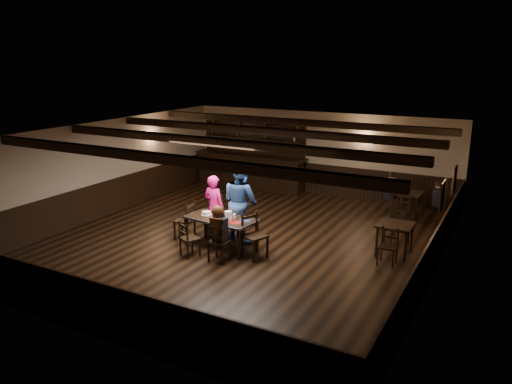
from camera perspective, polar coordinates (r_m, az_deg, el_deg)
The scene contains 25 objects.
ground at distance 12.44m, azimuth -1.39°, elevation -5.53°, with size 10.00×10.00×0.00m, color black.
room_shell at distance 11.96m, azimuth -1.32°, elevation 2.36°, with size 9.02×10.02×2.71m.
dining_table at distance 11.75m, azimuth -4.03°, elevation -3.31°, with size 1.75×1.01×0.75m.
chair_near_left at distance 11.42m, azimuth -7.90°, elevation -5.03°, with size 0.50×0.49×0.82m.
chair_near_right at distance 11.01m, azimuth -4.43°, elevation -5.45°, with size 0.43×0.41×0.90m.
chair_end_left at distance 12.46m, azimuth -7.86°, elevation -2.93°, with size 0.48×0.50×0.96m.
chair_end_right at distance 11.27m, azimuth -0.41°, elevation -4.54°, with size 0.60×0.61×1.02m.
chair_far_pushed at distance 13.29m, azimuth -4.60°, elevation -1.92°, with size 0.55×0.55×0.86m.
woman_pink at distance 12.40m, azimuth -4.80°, elevation -1.71°, with size 0.59×0.39×1.61m, color #D81D88.
man_blue at distance 12.16m, azimuth -1.79°, elevation -1.09°, with size 0.96×0.75×1.98m, color navy.
seated_person at distance 10.95m, azimuth -4.31°, elevation -3.79°, with size 0.35×0.53×0.86m.
cake at distance 11.99m, azimuth -5.68°, elevation -2.42°, with size 0.26×0.26×0.08m.
plate_stack_a at distance 11.66m, azimuth -4.47°, elevation -2.67°, with size 0.17×0.17×0.16m, color white.
plate_stack_b at distance 11.57m, azimuth -3.16°, elevation -2.68°, with size 0.17×0.17×0.20m, color white.
tea_light at distance 11.76m, azimuth -3.83°, elevation -2.80°, with size 0.05×0.05×0.06m.
salt_shaker at distance 11.49m, azimuth -2.91°, elevation -3.12°, with size 0.04×0.04×0.09m, color silver.
pepper_shaker at distance 11.43m, azimuth -2.64°, elevation -3.23°, with size 0.03×0.03×0.08m, color #A5A8AD.
drink_glass at distance 11.65m, azimuth -2.50°, elevation -2.78°, with size 0.07×0.07×0.12m, color silver.
menu_red at distance 11.41m, azimuth -2.44°, elevation -3.46°, with size 0.31×0.22×0.00m, color maroon.
menu_blue at distance 11.52m, azimuth -1.24°, elevation -3.27°, with size 0.26×0.18×0.00m, color navy.
bar_counter at distance 17.32m, azimuth -0.60°, elevation 2.95°, with size 4.06×0.70×2.20m.
back_table_a at distance 11.77m, azimuth 15.65°, elevation -4.00°, with size 0.78×0.78×0.75m.
back_table_b at distance 14.56m, azimuth 16.91°, elevation -0.42°, with size 0.80×0.80×0.75m.
bg_patron_left at distance 14.73m, azimuth 15.21°, elevation 0.75°, with size 0.32×0.43×0.79m.
bg_patron_right at distance 14.46m, azimuth 20.06°, elevation -0.15°, with size 0.24×0.35×0.68m.
Camera 1 is at (5.79, -10.09, 4.41)m, focal length 35.00 mm.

